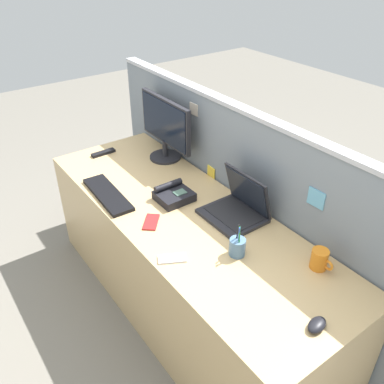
{
  "coord_description": "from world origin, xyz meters",
  "views": [
    {
      "loc": [
        1.54,
        -1.07,
        2.06
      ],
      "look_at": [
        0.0,
        0.05,
        0.85
      ],
      "focal_mm": 38.64,
      "sensor_mm": 36.0,
      "label": 1
    }
  ],
  "objects_px": {
    "desktop_monitor": "(165,126)",
    "desk_phone": "(174,195)",
    "keyboard_main": "(108,194)",
    "cell_phone_white_slab": "(172,258)",
    "computer_mouse_right_hand": "(317,325)",
    "tv_remote": "(103,153)",
    "cell_phone_red_case": "(151,222)",
    "laptop": "(238,206)",
    "pen_cup": "(237,247)",
    "coffee_mug": "(320,259)"
  },
  "relations": [
    {
      "from": "pen_cup",
      "to": "cell_phone_red_case",
      "type": "distance_m",
      "value": 0.51
    },
    {
      "from": "computer_mouse_right_hand",
      "to": "tv_remote",
      "type": "height_order",
      "value": "computer_mouse_right_hand"
    },
    {
      "from": "desktop_monitor",
      "to": "laptop",
      "type": "distance_m",
      "value": 0.82
    },
    {
      "from": "desktop_monitor",
      "to": "pen_cup",
      "type": "relative_size",
      "value": 3.0
    },
    {
      "from": "desk_phone",
      "to": "coffee_mug",
      "type": "bearing_deg",
      "value": 14.24
    },
    {
      "from": "cell_phone_white_slab",
      "to": "pen_cup",
      "type": "bearing_deg",
      "value": 89.02
    },
    {
      "from": "keyboard_main",
      "to": "cell_phone_white_slab",
      "type": "height_order",
      "value": "keyboard_main"
    },
    {
      "from": "desktop_monitor",
      "to": "desk_phone",
      "type": "xyz_separation_m",
      "value": [
        0.47,
        -0.25,
        -0.21
      ]
    },
    {
      "from": "desktop_monitor",
      "to": "keyboard_main",
      "type": "height_order",
      "value": "desktop_monitor"
    },
    {
      "from": "cell_phone_red_case",
      "to": "cell_phone_white_slab",
      "type": "xyz_separation_m",
      "value": [
        0.31,
        -0.07,
        0.0
      ]
    },
    {
      "from": "pen_cup",
      "to": "coffee_mug",
      "type": "relative_size",
      "value": 1.5
    },
    {
      "from": "cell_phone_white_slab",
      "to": "tv_remote",
      "type": "distance_m",
      "value": 1.22
    },
    {
      "from": "keyboard_main",
      "to": "tv_remote",
      "type": "height_order",
      "value": "keyboard_main"
    },
    {
      "from": "tv_remote",
      "to": "computer_mouse_right_hand",
      "type": "bearing_deg",
      "value": -0.44
    },
    {
      "from": "desktop_monitor",
      "to": "pen_cup",
      "type": "xyz_separation_m",
      "value": [
        1.05,
        -0.27,
        -0.19
      ]
    },
    {
      "from": "cell_phone_red_case",
      "to": "coffee_mug",
      "type": "height_order",
      "value": "coffee_mug"
    },
    {
      "from": "laptop",
      "to": "computer_mouse_right_hand",
      "type": "bearing_deg",
      "value": -18.53
    },
    {
      "from": "desktop_monitor",
      "to": "cell_phone_red_case",
      "type": "bearing_deg",
      "value": -39.14
    },
    {
      "from": "laptop",
      "to": "tv_remote",
      "type": "height_order",
      "value": "laptop"
    },
    {
      "from": "pen_cup",
      "to": "coffee_mug",
      "type": "height_order",
      "value": "pen_cup"
    },
    {
      "from": "laptop",
      "to": "cell_phone_white_slab",
      "type": "bearing_deg",
      "value": -79.49
    },
    {
      "from": "desk_phone",
      "to": "desktop_monitor",
      "type": "bearing_deg",
      "value": 151.73
    },
    {
      "from": "tv_remote",
      "to": "coffee_mug",
      "type": "height_order",
      "value": "coffee_mug"
    },
    {
      "from": "desk_phone",
      "to": "cell_phone_red_case",
      "type": "xyz_separation_m",
      "value": [
        0.12,
        -0.23,
        -0.03
      ]
    },
    {
      "from": "desk_phone",
      "to": "cell_phone_red_case",
      "type": "height_order",
      "value": "desk_phone"
    },
    {
      "from": "keyboard_main",
      "to": "cell_phone_white_slab",
      "type": "distance_m",
      "value": 0.69
    },
    {
      "from": "laptop",
      "to": "tv_remote",
      "type": "relative_size",
      "value": 1.88
    },
    {
      "from": "keyboard_main",
      "to": "cell_phone_red_case",
      "type": "relative_size",
      "value": 3.24
    },
    {
      "from": "pen_cup",
      "to": "tv_remote",
      "type": "distance_m",
      "value": 1.35
    },
    {
      "from": "computer_mouse_right_hand",
      "to": "cell_phone_white_slab",
      "type": "bearing_deg",
      "value": -170.77
    },
    {
      "from": "desktop_monitor",
      "to": "laptop",
      "type": "bearing_deg",
      "value": -3.67
    },
    {
      "from": "laptop",
      "to": "pen_cup",
      "type": "relative_size",
      "value": 1.81
    },
    {
      "from": "laptop",
      "to": "cell_phone_red_case",
      "type": "xyz_separation_m",
      "value": [
        -0.22,
        -0.42,
        -0.06
      ]
    },
    {
      "from": "cell_phone_red_case",
      "to": "cell_phone_white_slab",
      "type": "relative_size",
      "value": 1.04
    },
    {
      "from": "cell_phone_red_case",
      "to": "cell_phone_white_slab",
      "type": "distance_m",
      "value": 0.32
    },
    {
      "from": "laptop",
      "to": "cell_phone_red_case",
      "type": "height_order",
      "value": "laptop"
    },
    {
      "from": "desktop_monitor",
      "to": "coffee_mug",
      "type": "relative_size",
      "value": 4.52
    },
    {
      "from": "laptop",
      "to": "pen_cup",
      "type": "bearing_deg",
      "value": -41.97
    },
    {
      "from": "cell_phone_red_case",
      "to": "desk_phone",
      "type": "bearing_deg",
      "value": 69.91
    },
    {
      "from": "desk_phone",
      "to": "tv_remote",
      "type": "distance_m",
      "value": 0.77
    },
    {
      "from": "keyboard_main",
      "to": "cell_phone_white_slab",
      "type": "relative_size",
      "value": 3.36
    },
    {
      "from": "keyboard_main",
      "to": "coffee_mug",
      "type": "xyz_separation_m",
      "value": [
        1.13,
        0.52,
        0.04
      ]
    },
    {
      "from": "laptop",
      "to": "tv_remote",
      "type": "distance_m",
      "value": 1.14
    },
    {
      "from": "cell_phone_red_case",
      "to": "tv_remote",
      "type": "distance_m",
      "value": 0.9
    },
    {
      "from": "coffee_mug",
      "to": "laptop",
      "type": "bearing_deg",
      "value": -177.45
    },
    {
      "from": "laptop",
      "to": "keyboard_main",
      "type": "height_order",
      "value": "laptop"
    },
    {
      "from": "computer_mouse_right_hand",
      "to": "pen_cup",
      "type": "relative_size",
      "value": 0.57
    },
    {
      "from": "pen_cup",
      "to": "laptop",
      "type": "bearing_deg",
      "value": 138.03
    },
    {
      "from": "pen_cup",
      "to": "cell_phone_red_case",
      "type": "xyz_separation_m",
      "value": [
        -0.46,
        -0.2,
        -0.04
      ]
    },
    {
      "from": "cell_phone_white_slab",
      "to": "desk_phone",
      "type": "bearing_deg",
      "value": 173.74
    }
  ]
}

